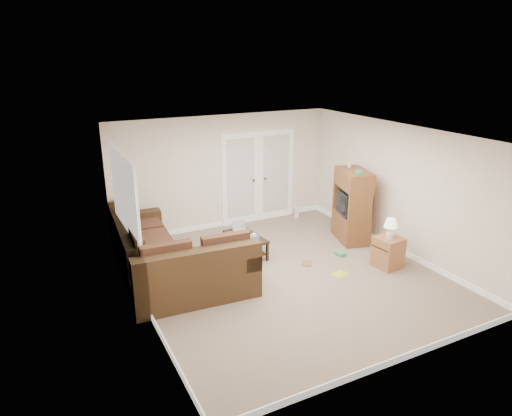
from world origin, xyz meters
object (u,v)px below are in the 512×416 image
sectional_sofa (165,260)px  side_cabinet (388,250)px  tv_armoire (352,205)px  coffee_table (245,244)px

sectional_sofa → side_cabinet: bearing=-16.1°
tv_armoire → sectional_sofa: bearing=-163.8°
side_cabinet → tv_armoire: bearing=76.1°
coffee_table → tv_armoire: tv_armoire is taller
tv_armoire → side_cabinet: tv_armoire is taller
tv_armoire → side_cabinet: bearing=-82.0°
coffee_table → side_cabinet: bearing=-43.6°
sectional_sofa → coffee_table: 1.70m
coffee_table → tv_armoire: (2.29, -0.31, 0.54)m
sectional_sofa → tv_armoire: (3.96, -0.00, 0.39)m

